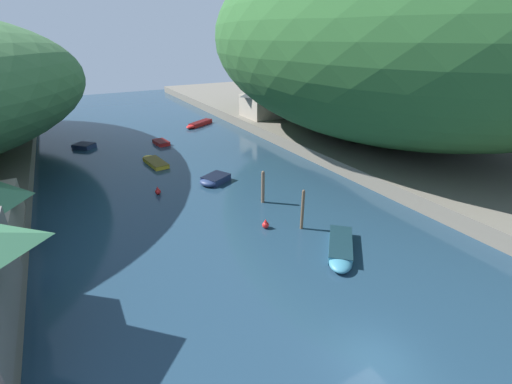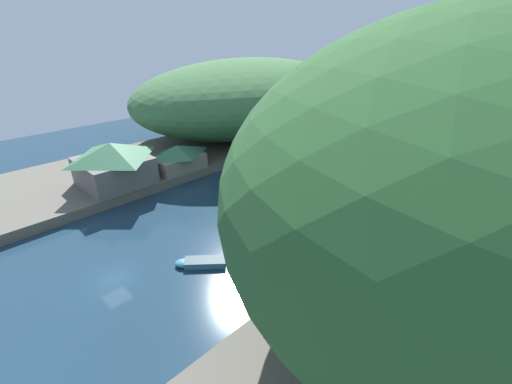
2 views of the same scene
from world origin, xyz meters
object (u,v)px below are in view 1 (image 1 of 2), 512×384
(right_bank_cottage, at_px, (263,100))
(boat_small_dinghy, at_px, (213,180))
(boat_cabin_cruiser, at_px, (154,161))
(boat_white_cruiser, at_px, (82,146))
(channel_buoy_far, at_px, (266,225))
(boat_far_upstream, at_px, (340,250))
(boat_open_rowboat, at_px, (160,142))
(boat_moored_right, at_px, (198,124))
(channel_buoy_near, at_px, (158,191))

(right_bank_cottage, distance_m, boat_small_dinghy, 26.56)
(boat_cabin_cruiser, bearing_deg, boat_white_cruiser, 115.19)
(boat_white_cruiser, bearing_deg, boat_cabin_cruiser, -102.93)
(boat_small_dinghy, bearing_deg, channel_buoy_far, 153.45)
(boat_small_dinghy, xyz_separation_m, boat_white_cruiser, (-11.09, 20.67, -0.06))
(boat_far_upstream, bearing_deg, boat_small_dinghy, -38.04)
(boat_far_upstream, distance_m, boat_cabin_cruiser, 26.78)
(boat_open_rowboat, distance_m, boat_moored_right, 11.19)
(boat_cabin_cruiser, bearing_deg, boat_open_rowboat, 62.92)
(boat_open_rowboat, relative_size, boat_moored_right, 0.63)
(boat_small_dinghy, height_order, channel_buoy_far, channel_buoy_far)
(boat_far_upstream, distance_m, boat_moored_right, 41.37)
(boat_moored_right, distance_m, channel_buoy_far, 36.06)
(boat_far_upstream, bearing_deg, boat_cabin_cruiser, -32.95)
(boat_open_rowboat, height_order, boat_moored_right, boat_moored_right)
(boat_far_upstream, xyz_separation_m, channel_buoy_near, (-8.70, 16.65, -0.02))
(boat_cabin_cruiser, distance_m, boat_white_cruiser, 13.39)
(boat_far_upstream, relative_size, channel_buoy_far, 6.14)
(boat_small_dinghy, xyz_separation_m, channel_buoy_near, (-5.92, 0.06, -0.03))
(boat_cabin_cruiser, relative_size, boat_white_cruiser, 1.57)
(boat_open_rowboat, bearing_deg, channel_buoy_far, -94.51)
(boat_far_upstream, xyz_separation_m, boat_moored_right, (4.74, 41.10, -0.03))
(right_bank_cottage, xyz_separation_m, boat_open_rowboat, (-18.58, -2.27, -3.97))
(channel_buoy_far, bearing_deg, right_bank_cottage, 59.98)
(channel_buoy_near, height_order, channel_buoy_far, channel_buoy_near)
(right_bank_cottage, height_order, channel_buoy_near, right_bank_cottage)
(boat_far_upstream, bearing_deg, boat_white_cruiser, -27.14)
(boat_far_upstream, distance_m, channel_buoy_near, 18.78)
(boat_open_rowboat, xyz_separation_m, boat_small_dinghy, (1.04, -17.30, 0.09))
(boat_moored_right, distance_m, boat_white_cruiser, 19.00)
(boat_far_upstream, height_order, boat_moored_right, boat_far_upstream)
(boat_far_upstream, relative_size, boat_small_dinghy, 1.33)
(boat_moored_right, bearing_deg, boat_far_upstream, 141.06)
(boat_cabin_cruiser, bearing_deg, boat_far_upstream, -82.29)
(boat_far_upstream, bearing_deg, right_bank_cottage, -69.77)
(right_bank_cottage, xyz_separation_m, boat_white_cruiser, (-28.63, 1.10, -3.94))
(boat_far_upstream, xyz_separation_m, boat_white_cruiser, (-13.87, 37.26, -0.06))
(boat_moored_right, bearing_deg, boat_small_dinghy, 130.57)
(boat_small_dinghy, height_order, channel_buoy_near, channel_buoy_near)
(boat_open_rowboat, xyz_separation_m, boat_white_cruiser, (-10.05, 3.37, 0.03))
(boat_small_dinghy, relative_size, channel_buoy_far, 4.62)
(boat_white_cruiser, relative_size, channel_buoy_far, 4.26)
(boat_far_upstream, distance_m, boat_white_cruiser, 39.76)
(channel_buoy_near, relative_size, channel_buoy_far, 1.00)
(boat_far_upstream, relative_size, channel_buoy_near, 6.11)
(channel_buoy_near, bearing_deg, boat_small_dinghy, -0.59)
(boat_cabin_cruiser, relative_size, boat_open_rowboat, 1.48)
(boat_cabin_cruiser, relative_size, channel_buoy_far, 6.70)
(boat_cabin_cruiser, relative_size, boat_small_dinghy, 1.45)
(boat_far_upstream, xyz_separation_m, boat_open_rowboat, (-3.83, 33.89, -0.09))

